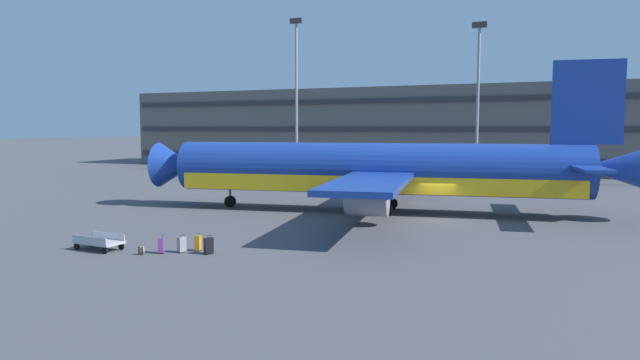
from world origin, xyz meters
TOP-DOWN VIEW (x-y plane):
  - ground_plane at (0.00, 0.00)m, footprint 600.00×600.00m
  - terminal_structure at (0.00, 49.12)m, footprint 123.08×16.19m
  - airliner at (-4.77, 1.61)m, footprint 37.47×30.32m
  - light_mast_far_left at (-26.82, 33.31)m, footprint 1.80×0.50m
  - light_mast_left at (-1.83, 33.31)m, footprint 1.80×0.50m
  - suitcase_navy at (-8.41, -15.83)m, footprint 0.46×0.52m
  - suitcase_laid_flat at (-9.90, -16.07)m, footprint 0.37×0.47m
  - suitcase_black at (-10.76, -16.64)m, footprint 0.40×0.45m
  - suitcase_small at (-9.36, -15.40)m, footprint 0.35×0.45m
  - backpack_red at (-11.46, -17.30)m, footprint 0.40×0.32m
  - baggage_cart at (-14.35, -17.26)m, footprint 3.34×1.50m

SIDE VIEW (x-z plane):
  - ground_plane at x=0.00m, z-range 0.00..0.00m
  - backpack_red at x=-11.46m, z-range -0.03..0.49m
  - suitcase_black at x=-10.76m, z-range -0.07..0.89m
  - baggage_cart at x=-14.35m, z-range 0.02..0.84m
  - suitcase_laid_flat at x=-9.90m, z-range -0.04..0.90m
  - suitcase_small at x=-9.36m, z-range -0.04..0.90m
  - suitcase_navy at x=-8.41m, z-range -0.04..0.94m
  - airliner at x=-4.77m, z-range -2.41..8.73m
  - terminal_structure at x=0.00m, z-range 0.00..12.55m
  - light_mast_left at x=-1.83m, z-range 1.65..21.10m
  - light_mast_far_left at x=-26.82m, z-range 1.69..23.42m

